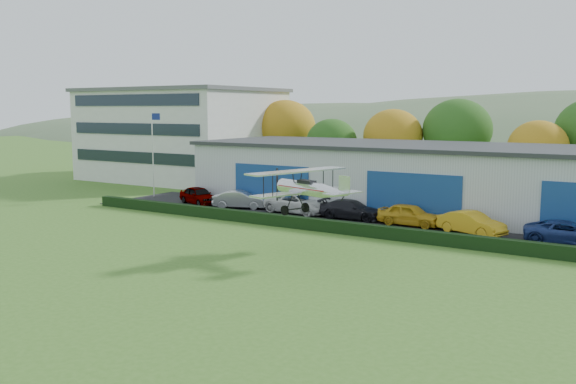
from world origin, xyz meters
The scene contains 16 objects.
ground centered at (0.00, 0.00, 0.00)m, with size 300.00×300.00×0.00m, color #3C6821.
apron centered at (3.00, 21.00, 0.03)m, with size 48.00×9.00×0.05m, color black.
hedge centered at (3.00, 16.20, 0.40)m, with size 46.00×0.60×0.80m, color black.
hangar centered at (5.00, 27.98, 2.66)m, with size 40.60×12.60×5.30m.
office_block centered at (-28.00, 35.00, 5.21)m, with size 20.60×15.60×10.40m.
flagpole centered at (-19.88, 22.00, 4.78)m, with size 1.05×0.10×8.00m.
tree_belt centered at (0.85, 40.62, 5.61)m, with size 75.70×13.22×10.12m.
distant_hills centered at (-4.38, 140.00, -13.05)m, with size 430.00×196.00×56.00m.
car_0 centered at (-13.54, 20.72, 0.79)m, with size 1.76×4.37×1.49m, color gray.
car_1 centered at (-9.23, 20.80, 0.78)m, with size 1.54×4.41×1.45m, color silver.
car_2 centered at (-3.98, 21.30, 0.81)m, with size 2.51×5.45×1.51m, color silver.
car_3 centered at (0.65, 21.14, 0.75)m, with size 1.97×4.84×1.40m, color black.
car_4 centered at (5.22, 20.96, 0.81)m, with size 1.80×4.48×1.53m, color gold.
car_5 centered at (9.68, 20.19, 0.79)m, with size 1.56×4.47×1.47m, color gold.
car_6 centered at (15.36, 20.38, 0.74)m, with size 2.29×4.97×1.38m, color navy.
biplane centered at (3.42, 9.93, 3.79)m, with size 5.87×6.64×2.49m.
Camera 1 is at (20.31, -19.14, 8.06)m, focal length 38.41 mm.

